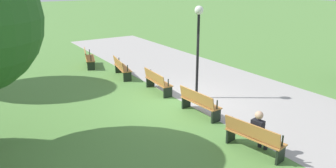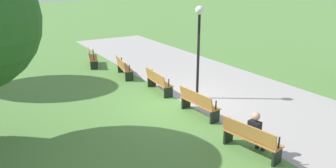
% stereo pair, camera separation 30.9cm
% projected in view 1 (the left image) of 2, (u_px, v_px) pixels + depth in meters
% --- Properties ---
extents(ground_plane, '(120.00, 120.00, 0.00)m').
position_uv_depth(ground_plane, '(178.00, 102.00, 12.12)').
color(ground_plane, '#54843D').
extents(path_paving, '(28.51, 5.12, 0.01)m').
position_uv_depth(path_paving, '(231.00, 89.00, 13.50)').
color(path_paving, '#A39E99').
rests_on(path_paving, ground).
extents(bench_0, '(1.71, 0.93, 0.89)m').
position_uv_depth(bench_0, '(89.00, 58.00, 16.85)').
color(bench_0, '#B27538').
rests_on(bench_0, ground).
extents(bench_1, '(1.70, 0.76, 0.89)m').
position_uv_depth(bench_1, '(121.00, 67.00, 15.04)').
color(bench_1, '#B27538').
rests_on(bench_1, ground).
extents(bench_2, '(1.67, 0.57, 0.89)m').
position_uv_depth(bench_2, '(157.00, 81.00, 13.01)').
color(bench_2, '#B27538').
rests_on(bench_2, ground).
extents(bench_3, '(1.67, 0.57, 0.89)m').
position_uv_depth(bench_3, '(199.00, 102.00, 10.81)').
color(bench_3, '#B27538').
rests_on(bench_3, ground).
extents(bench_4, '(1.70, 0.76, 0.89)m').
position_uv_depth(bench_4, '(253.00, 137.00, 8.46)').
color(bench_4, '#B27538').
rests_on(bench_4, ground).
extents(person_seated, '(0.39, 0.56, 1.20)m').
position_uv_depth(person_seated, '(259.00, 130.00, 8.45)').
color(person_seated, black).
rests_on(person_seated, ground).
extents(lamp_post, '(0.32, 0.32, 3.53)m').
position_uv_depth(lamp_post, '(198.00, 34.00, 11.77)').
color(lamp_post, black).
rests_on(lamp_post, ground).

